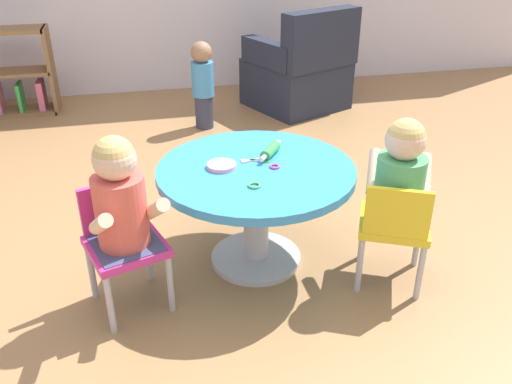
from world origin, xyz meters
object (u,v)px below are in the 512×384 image
(child_chair_left, at_px, (123,241))
(craft_table, at_px, (256,190))
(seated_child_left, at_px, (120,198))
(rolling_pin, at_px, (270,151))
(armchair_dark, at_px, (300,72))
(seated_child_right, at_px, (400,175))
(toddler_standing, at_px, (203,83))
(craft_scissors, at_px, (260,160))
(child_chair_right, at_px, (394,225))

(child_chair_left, bearing_deg, craft_table, 14.99)
(seated_child_left, distance_m, rolling_pin, 0.76)
(rolling_pin, bearing_deg, armchair_dark, 68.93)
(craft_table, relative_size, seated_child_right, 1.77)
(toddler_standing, distance_m, rolling_pin, 1.76)
(toddler_standing, distance_m, craft_scissors, 1.80)
(child_chair_left, bearing_deg, toddler_standing, 72.89)
(craft_scissors, bearing_deg, child_chair_right, -35.64)
(armchair_dark, distance_m, toddler_standing, 0.92)
(seated_child_right, xyz_separation_m, rolling_pin, (-0.48, 0.38, 0.00))
(child_chair_right, distance_m, toddler_standing, 2.24)
(craft_table, relative_size, craft_scissors, 6.68)
(child_chair_left, xyz_separation_m, craft_scissors, (0.64, 0.23, 0.21))
(child_chair_right, bearing_deg, rolling_pin, 137.74)
(armchair_dark, height_order, rolling_pin, armchair_dark)
(rolling_pin, bearing_deg, seated_child_right, -38.67)
(armchair_dark, relative_size, toddler_standing, 1.40)
(child_chair_left, xyz_separation_m, toddler_standing, (0.62, 2.03, 0.05))
(craft_table, xyz_separation_m, toddler_standing, (0.01, 1.86, -0.03))
(rolling_pin, bearing_deg, child_chair_left, -158.71)
(armchair_dark, height_order, craft_scissors, armchair_dark)
(seated_child_right, relative_size, rolling_pin, 2.54)
(toddler_standing, height_order, rolling_pin, toddler_standing)
(child_chair_right, height_order, seated_child_right, seated_child_right)
(seated_child_left, distance_m, toddler_standing, 2.16)
(seated_child_right, xyz_separation_m, toddler_standing, (-0.56, 2.13, -0.17))
(seated_child_right, relative_size, craft_scissors, 3.77)
(child_chair_left, relative_size, armchair_dark, 0.57)
(armchair_dark, xyz_separation_m, rolling_pin, (-0.79, -2.04, 0.22))
(toddler_standing, bearing_deg, child_chair_left, -107.11)
(toddler_standing, relative_size, craft_scissors, 4.96)
(seated_child_left, bearing_deg, craft_table, 18.60)
(child_chair_left, distance_m, child_chair_right, 1.17)
(seated_child_left, relative_size, seated_child_right, 1.00)
(seated_child_left, height_order, child_chair_right, seated_child_left)
(seated_child_left, height_order, craft_scissors, seated_child_left)
(seated_child_right, distance_m, toddler_standing, 2.21)
(toddler_standing, bearing_deg, armchair_dark, 18.39)
(child_chair_left, bearing_deg, child_chair_right, -6.93)
(child_chair_left, distance_m, seated_child_left, 0.23)
(craft_table, height_order, toddler_standing, toddler_standing)
(toddler_standing, xyz_separation_m, craft_scissors, (0.02, -1.79, 0.15))
(child_chair_left, bearing_deg, armchair_dark, 57.19)
(seated_child_left, bearing_deg, child_chair_right, -5.14)
(rolling_pin, bearing_deg, craft_scissors, -145.56)
(child_chair_right, xyz_separation_m, rolling_pin, (-0.46, 0.42, 0.23))
(child_chair_right, bearing_deg, seated_child_left, 174.86)
(seated_child_left, xyz_separation_m, craft_scissors, (0.63, 0.27, -0.02))
(seated_child_left, relative_size, armchair_dark, 0.54)
(toddler_standing, height_order, craft_scissors, toddler_standing)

